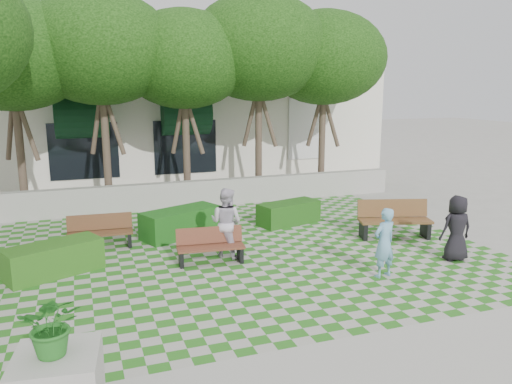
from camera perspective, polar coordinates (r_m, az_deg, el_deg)
name	(u,v)px	position (r m, az deg, el deg)	size (l,w,h in m)	color
ground	(258,265)	(11.64, 0.19, -8.37)	(90.00, 90.00, 0.00)	gray
lawn	(244,252)	(12.53, -1.39, -6.85)	(12.00, 12.00, 0.00)	#2B721E
sidewalk_south	(369,372)	(7.82, 12.77, -19.42)	(16.00, 2.00, 0.01)	#9E9B93
retaining_wall	(196,194)	(17.26, -6.86, -0.18)	(15.00, 0.36, 0.90)	#9E9B93
bench_east	(394,220)	(14.12, 15.51, -3.08)	(2.04, 1.18, 1.02)	brown
bench_mid	(210,246)	(11.74, -5.23, -6.21)	(1.60, 0.68, 0.82)	#5B2E1F
bench_west	(100,232)	(13.36, -17.38, -4.42)	(1.64, 0.64, 0.85)	#50301B
hedge_midright	(289,213)	(15.01, 3.76, -2.41)	(1.90, 0.76, 0.67)	#1A4813
hedge_midleft	(181,223)	(13.89, -8.58, -3.49)	(2.17, 0.87, 0.76)	#154A13
hedge_west	(54,259)	(11.84, -22.12, -7.12)	(2.01, 0.80, 0.70)	#235416
planter_front	(57,375)	(6.69, -21.76, -18.88)	(1.09, 1.09, 1.73)	#9E9B93
person_blue	(384,243)	(11.08, 14.45, -5.64)	(0.56, 0.37, 1.53)	#6FA7CB
person_dark	(457,228)	(12.65, 21.95, -3.86)	(0.77, 0.50, 1.57)	black
person_white	(226,222)	(12.03, -3.43, -3.50)	(0.82, 0.64, 1.69)	silver
tree_row	(135,49)	(16.37, -13.69, 15.58)	(17.70, 13.40, 7.41)	#47382B
building	(177,119)	(24.84, -9.02, 8.24)	(18.00, 8.92, 5.15)	white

